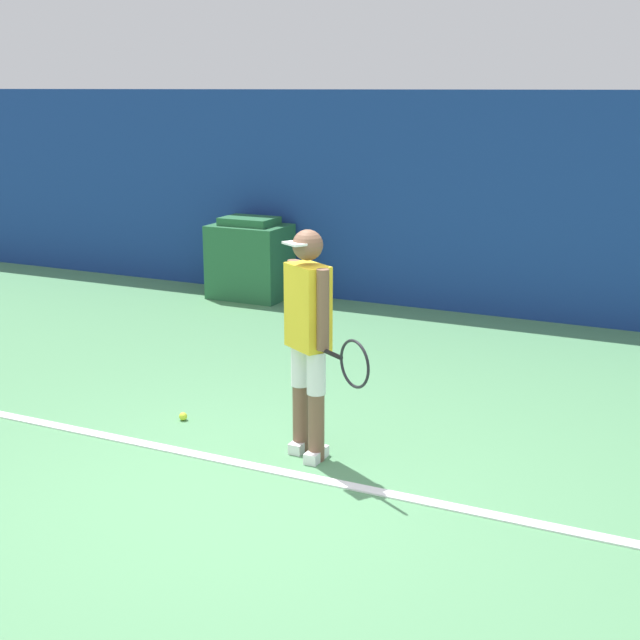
% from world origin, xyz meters
% --- Properties ---
extents(ground_plane, '(24.00, 24.00, 0.00)m').
position_xyz_m(ground_plane, '(0.00, 0.00, 0.00)').
color(ground_plane, '#518C5B').
extents(back_wall, '(24.00, 0.10, 2.63)m').
position_xyz_m(back_wall, '(0.00, 5.42, 1.32)').
color(back_wall, navy).
rests_on(back_wall, ground_plane).
extents(court_baseline, '(21.60, 0.10, 0.01)m').
position_xyz_m(court_baseline, '(0.00, 0.30, 0.01)').
color(court_baseline, white).
rests_on(court_baseline, ground_plane).
extents(tennis_player, '(0.86, 0.59, 1.70)m').
position_xyz_m(tennis_player, '(0.09, 0.67, 0.95)').
color(tennis_player, brown).
rests_on(tennis_player, ground_plane).
extents(tennis_ball, '(0.07, 0.07, 0.07)m').
position_xyz_m(tennis_ball, '(-1.17, 0.87, 0.03)').
color(tennis_ball, '#D1E533').
rests_on(tennis_ball, ground_plane).
extents(covered_chair, '(0.98, 0.70, 1.05)m').
position_xyz_m(covered_chair, '(-2.89, 4.97, 0.50)').
color(covered_chair, '#28663D').
rests_on(covered_chair, ground_plane).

